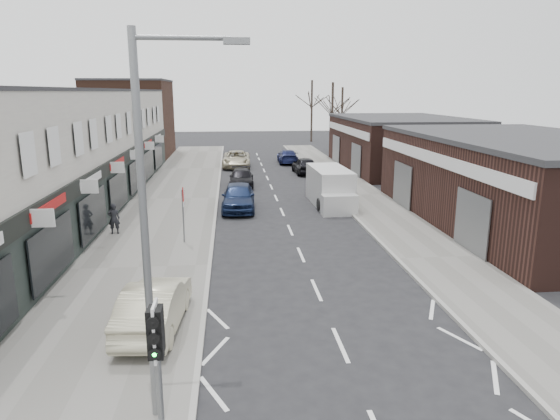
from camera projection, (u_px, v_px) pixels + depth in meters
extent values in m
plane|color=black|center=(358.00, 385.00, 12.13)|extent=(160.00, 160.00, 0.00)
cube|color=slate|center=(174.00, 199.00, 32.77)|extent=(5.50, 64.00, 0.12)
cube|color=slate|center=(360.00, 195.00, 33.96)|extent=(3.50, 64.00, 0.12)
cube|color=beige|center=(48.00, 152.00, 28.89)|extent=(8.00, 41.00, 7.10)
cube|color=#42271C|center=(131.00, 120.00, 53.47)|extent=(8.00, 10.00, 8.00)
cube|color=#341C17|center=(525.00, 183.00, 26.36)|extent=(10.00, 18.00, 4.50)
cube|color=#341C17|center=(400.00, 144.00, 45.72)|extent=(10.00, 16.00, 4.50)
cylinder|color=slate|center=(159.00, 382.00, 9.40)|extent=(0.12, 0.12, 3.00)
cube|color=silver|center=(156.00, 331.00, 9.15)|extent=(0.05, 0.55, 1.10)
cube|color=black|center=(155.00, 334.00, 9.04)|extent=(0.28, 0.22, 0.95)
sphere|color=#0CE533|center=(155.00, 353.00, 8.99)|extent=(0.18, 0.18, 0.18)
cube|color=black|center=(157.00, 328.00, 9.27)|extent=(0.26, 0.20, 0.90)
cylinder|color=slate|center=(145.00, 237.00, 9.95)|extent=(0.16, 0.16, 8.00)
cylinder|color=slate|center=(182.00, 38.00, 9.15)|extent=(1.80, 0.10, 0.10)
cube|color=slate|center=(237.00, 41.00, 9.26)|extent=(0.50, 0.22, 0.12)
cylinder|color=slate|center=(183.00, 216.00, 22.93)|extent=(0.07, 0.07, 2.50)
cube|color=white|center=(184.00, 203.00, 22.80)|extent=(0.04, 0.45, 0.25)
cube|color=silver|center=(329.00, 186.00, 31.37)|extent=(2.24, 5.10, 2.30)
cube|color=silver|center=(339.00, 205.00, 28.63)|extent=(2.06, 0.94, 1.21)
cylinder|color=black|center=(319.00, 205.00, 29.75)|extent=(0.24, 0.77, 0.77)
cylinder|color=black|center=(350.00, 204.00, 29.93)|extent=(0.24, 0.77, 0.77)
cylinder|color=black|center=(310.00, 193.00, 33.16)|extent=(0.24, 0.77, 0.77)
cylinder|color=black|center=(338.00, 192.00, 33.34)|extent=(0.24, 0.77, 0.77)
imported|color=#BFB999|center=(154.00, 305.00, 14.67)|extent=(1.86, 4.43, 1.42)
imported|color=black|center=(114.00, 219.00, 24.45)|extent=(0.59, 0.42, 1.53)
imported|color=#152244|center=(238.00, 197.00, 29.86)|extent=(2.12, 4.86, 1.63)
imported|color=black|center=(242.00, 178.00, 37.32)|extent=(1.91, 4.43, 1.27)
imported|color=#B7AE92|center=(236.00, 159.00, 46.87)|extent=(2.68, 5.54, 1.52)
imported|color=silver|center=(327.00, 185.00, 33.74)|extent=(1.90, 4.89, 1.59)
imported|color=black|center=(305.00, 165.00, 43.16)|extent=(1.91, 4.37, 1.46)
imported|color=#161C45|center=(288.00, 156.00, 49.53)|extent=(2.03, 4.71, 1.35)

